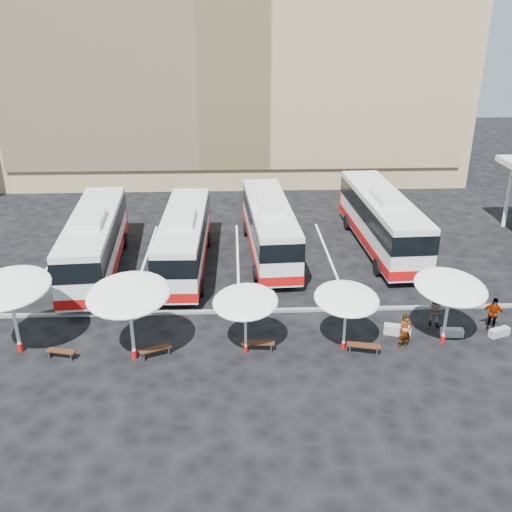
{
  "coord_description": "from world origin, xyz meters",
  "views": [
    {
      "loc": [
        -0.23,
        -26.37,
        14.85
      ],
      "look_at": [
        1.0,
        3.0,
        2.2
      ],
      "focal_mm": 40.0,
      "sensor_mm": 36.0,
      "label": 1
    }
  ],
  "objects_px": {
    "bus_3": "(382,219)",
    "wood_bench_1": "(155,350)",
    "sunshade_0": "(9,288)",
    "sunshade_1": "(128,295)",
    "sunshade_2": "(245,302)",
    "sunshade_3": "(347,299)",
    "passenger_1": "(435,310)",
    "conc_bench_1": "(452,332)",
    "wood_bench_0": "(61,352)",
    "conc_bench_0": "(397,330)",
    "bus_1": "(184,238)",
    "wood_bench_3": "(364,347)",
    "bus_0": "(95,240)",
    "sunshade_4": "(451,287)",
    "wood_bench_2": "(258,344)",
    "passenger_2": "(493,314)",
    "passenger_0": "(405,331)",
    "conc_bench_2": "(499,332)",
    "bus_2": "(269,226)"
  },
  "relations": [
    {
      "from": "wood_bench_2",
      "to": "conc_bench_0",
      "type": "relative_size",
      "value": 1.23
    },
    {
      "from": "sunshade_2",
      "to": "sunshade_3",
      "type": "relative_size",
      "value": 1.1
    },
    {
      "from": "sunshade_0",
      "to": "passenger_1",
      "type": "distance_m",
      "value": 20.61
    },
    {
      "from": "conc_bench_2",
      "to": "bus_0",
      "type": "bearing_deg",
      "value": 158.0
    },
    {
      "from": "wood_bench_2",
      "to": "passenger_1",
      "type": "distance_m",
      "value": 9.38
    },
    {
      "from": "sunshade_3",
      "to": "wood_bench_1",
      "type": "xyz_separation_m",
      "value": [
        -8.88,
        -0.29,
        -2.34
      ]
    },
    {
      "from": "bus_0",
      "to": "passenger_0",
      "type": "xyz_separation_m",
      "value": [
        16.5,
        -9.59,
        -1.13
      ]
    },
    {
      "from": "bus_1",
      "to": "sunshade_0",
      "type": "xyz_separation_m",
      "value": [
        -7.12,
        -9.47,
        1.42
      ]
    },
    {
      "from": "bus_3",
      "to": "wood_bench_0",
      "type": "distance_m",
      "value": 22.1
    },
    {
      "from": "wood_bench_3",
      "to": "conc_bench_0",
      "type": "height_order",
      "value": "conc_bench_0"
    },
    {
      "from": "sunshade_4",
      "to": "passenger_2",
      "type": "distance_m",
      "value": 3.75
    },
    {
      "from": "sunshade_3",
      "to": "passenger_0",
      "type": "relative_size",
      "value": 1.99
    },
    {
      "from": "bus_1",
      "to": "wood_bench_0",
      "type": "bearing_deg",
      "value": -115.17
    },
    {
      "from": "bus_3",
      "to": "sunshade_0",
      "type": "bearing_deg",
      "value": -151.42
    },
    {
      "from": "sunshade_4",
      "to": "wood_bench_3",
      "type": "distance_m",
      "value": 4.91
    },
    {
      "from": "passenger_2",
      "to": "wood_bench_2",
      "type": "bearing_deg",
      "value": -148.88
    },
    {
      "from": "wood_bench_3",
      "to": "passenger_2",
      "type": "bearing_deg",
      "value": 15.62
    },
    {
      "from": "wood_bench_1",
      "to": "wood_bench_3",
      "type": "distance_m",
      "value": 9.75
    },
    {
      "from": "bus_0",
      "to": "passenger_2",
      "type": "height_order",
      "value": "bus_0"
    },
    {
      "from": "bus_3",
      "to": "wood_bench_1",
      "type": "relative_size",
      "value": 8.55
    },
    {
      "from": "bus_0",
      "to": "bus_3",
      "type": "bearing_deg",
      "value": 5.0
    },
    {
      "from": "bus_3",
      "to": "conc_bench_0",
      "type": "height_order",
      "value": "bus_3"
    },
    {
      "from": "sunshade_4",
      "to": "wood_bench_2",
      "type": "xyz_separation_m",
      "value": [
        -9.0,
        -0.32,
        -2.65
      ]
    },
    {
      "from": "sunshade_3",
      "to": "conc_bench_0",
      "type": "xyz_separation_m",
      "value": [
        2.93,
        1.21,
        -2.45
      ]
    },
    {
      "from": "sunshade_3",
      "to": "passenger_0",
      "type": "distance_m",
      "value": 3.4
    },
    {
      "from": "sunshade_4",
      "to": "wood_bench_3",
      "type": "height_order",
      "value": "sunshade_4"
    },
    {
      "from": "conc_bench_1",
      "to": "sunshade_3",
      "type": "bearing_deg",
      "value": -170.47
    },
    {
      "from": "wood_bench_2",
      "to": "wood_bench_3",
      "type": "distance_m",
      "value": 4.97
    },
    {
      "from": "bus_0",
      "to": "wood_bench_1",
      "type": "bearing_deg",
      "value": -68.42
    },
    {
      "from": "wood_bench_0",
      "to": "conc_bench_0",
      "type": "distance_m",
      "value": 16.21
    },
    {
      "from": "sunshade_3",
      "to": "passenger_1",
      "type": "distance_m",
      "value": 5.76
    },
    {
      "from": "wood_bench_1",
      "to": "wood_bench_2",
      "type": "xyz_separation_m",
      "value": [
        4.8,
        0.3,
        0.02
      ]
    },
    {
      "from": "sunshade_3",
      "to": "passenger_1",
      "type": "height_order",
      "value": "sunshade_3"
    },
    {
      "from": "wood_bench_1",
      "to": "conc_bench_1",
      "type": "distance_m",
      "value": 14.53
    },
    {
      "from": "bus_1",
      "to": "sunshade_4",
      "type": "bearing_deg",
      "value": -34.87
    },
    {
      "from": "wood_bench_0",
      "to": "wood_bench_2",
      "type": "bearing_deg",
      "value": 1.63
    },
    {
      "from": "sunshade_4",
      "to": "conc_bench_2",
      "type": "height_order",
      "value": "sunshade_4"
    },
    {
      "from": "sunshade_3",
      "to": "wood_bench_2",
      "type": "distance_m",
      "value": 4.7
    },
    {
      "from": "sunshade_4",
      "to": "conc_bench_2",
      "type": "xyz_separation_m",
      "value": [
        3.04,
        0.54,
        -2.82
      ]
    },
    {
      "from": "bus_1",
      "to": "wood_bench_3",
      "type": "relative_size",
      "value": 7.37
    },
    {
      "from": "conc_bench_1",
      "to": "passenger_0",
      "type": "distance_m",
      "value": 2.96
    },
    {
      "from": "wood_bench_2",
      "to": "wood_bench_3",
      "type": "bearing_deg",
      "value": -5.22
    },
    {
      "from": "bus_3",
      "to": "conc_bench_1",
      "type": "bearing_deg",
      "value": -88.29
    },
    {
      "from": "bus_0",
      "to": "sunshade_1",
      "type": "relative_size",
      "value": 2.86
    },
    {
      "from": "bus_2",
      "to": "wood_bench_3",
      "type": "distance_m",
      "value": 12.84
    },
    {
      "from": "sunshade_0",
      "to": "sunshade_1",
      "type": "bearing_deg",
      "value": -8.49
    },
    {
      "from": "sunshade_0",
      "to": "passenger_1",
      "type": "xyz_separation_m",
      "value": [
        20.39,
        1.66,
        -2.49
      ]
    },
    {
      "from": "wood_bench_0",
      "to": "conc_bench_1",
      "type": "bearing_deg",
      "value": 3.62
    },
    {
      "from": "bus_2",
      "to": "sunshade_2",
      "type": "xyz_separation_m",
      "value": [
        -1.87,
        -11.86,
        0.72
      ]
    },
    {
      "from": "bus_0",
      "to": "passenger_2",
      "type": "distance_m",
      "value": 22.89
    }
  ]
}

